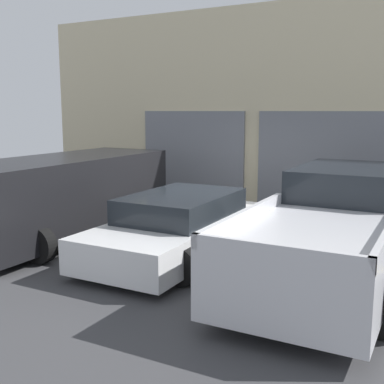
{
  "coord_description": "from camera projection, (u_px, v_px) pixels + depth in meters",
  "views": [
    {
      "loc": [
        4.2,
        -8.51,
        2.61
      ],
      "look_at": [
        0.0,
        -0.63,
        1.1
      ],
      "focal_mm": 45.0,
      "sensor_mm": 36.0,
      "label": 1
    }
  ],
  "objects": [
    {
      "name": "ground_plane",
      "position": [
        206.0,
        241.0,
        9.79
      ],
      "size": [
        28.0,
        28.0,
        0.0
      ],
      "primitive_type": "plane",
      "color": "#3D3D3F"
    },
    {
      "name": "shophouse_building",
      "position": [
        264.0,
        113.0,
        12.23
      ],
      "size": [
        13.1,
        0.68,
        5.19
      ],
      "color": "beige",
      "rests_on": "ground"
    },
    {
      "name": "pickup_truck",
      "position": [
        335.0,
        227.0,
        7.67
      ],
      "size": [
        2.53,
        5.55,
        1.62
      ],
      "color": "silver",
      "rests_on": "ground"
    },
    {
      "name": "sedan_white",
      "position": [
        180.0,
        226.0,
        8.74
      ],
      "size": [
        2.17,
        4.26,
        1.13
      ],
      "color": "white",
      "rests_on": "ground"
    },
    {
      "name": "sedan_side",
      "position": [
        65.0,
        194.0,
        9.92
      ],
      "size": [
        2.28,
        4.99,
        1.68
      ],
      "color": "black",
      "rests_on": "ground"
    },
    {
      "name": "parking_stripe_far_left",
      "position": [
        20.0,
        229.0,
        10.69
      ],
      "size": [
        0.12,
        2.2,
        0.01
      ],
      "primitive_type": "cube",
      "color": "gold",
      "rests_on": "ground"
    },
    {
      "name": "parking_stripe_left",
      "position": [
        119.0,
        245.0,
        9.44
      ],
      "size": [
        0.12,
        2.2,
        0.01
      ],
      "primitive_type": "cube",
      "color": "gold",
      "rests_on": "ground"
    },
    {
      "name": "parking_stripe_centre",
      "position": [
        248.0,
        266.0,
        8.18
      ],
      "size": [
        0.12,
        2.2,
        0.01
      ],
      "primitive_type": "cube",
      "color": "gold",
      "rests_on": "ground"
    }
  ]
}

